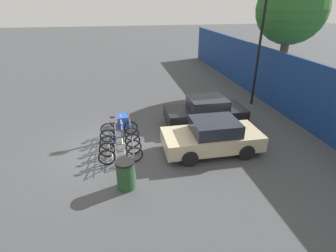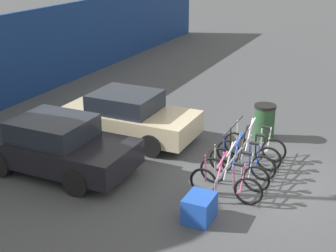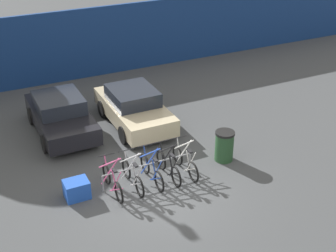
{
  "view_description": "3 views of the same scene",
  "coord_description": "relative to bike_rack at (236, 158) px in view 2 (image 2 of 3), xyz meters",
  "views": [
    {
      "loc": [
        9.91,
        0.67,
        5.69
      ],
      "look_at": [
        0.03,
        2.59,
        0.84
      ],
      "focal_mm": 28.0,
      "sensor_mm": 36.0,
      "label": 1
    },
    {
      "loc": [
        -10.04,
        -2.21,
        5.37
      ],
      "look_at": [
        0.15,
        2.56,
        0.97
      ],
      "focal_mm": 50.0,
      "sensor_mm": 36.0,
      "label": 2
    },
    {
      "loc": [
        -4.58,
        -10.28,
        8.26
      ],
      "look_at": [
        1.05,
        1.4,
        1.27
      ],
      "focal_mm": 50.0,
      "sensor_mm": 36.0,
      "label": 3
    }
  ],
  "objects": [
    {
      "name": "ground_plane",
      "position": [
        -0.03,
        -0.68,
        -0.47
      ],
      "size": [
        120.0,
        120.0,
        0.0
      ],
      "primitive_type": "plane",
      "color": "#424447"
    },
    {
      "name": "bike_rack",
      "position": [
        0.0,
        0.0,
        0.0
      ],
      "size": [
        2.94,
        0.04,
        0.57
      ],
      "color": "gray",
      "rests_on": "ground"
    },
    {
      "name": "bicycle_pink",
      "position": [
        -1.2,
        -0.15,
        -0.1
      ],
      "size": [
        0.68,
        1.71,
        1.05
      ],
      "rotation": [
        0.0,
        0.0,
        -0.05
      ],
      "color": "black",
      "rests_on": "ground"
    },
    {
      "name": "bicycle_silver",
      "position": [
        -0.56,
        -0.15,
        -0.1
      ],
      "size": [
        0.68,
        1.71,
        1.05
      ],
      "rotation": [
        0.0,
        0.0,
        -0.05
      ],
      "color": "black",
      "rests_on": "ground"
    },
    {
      "name": "bicycle_blue",
      "position": [
        0.06,
        -0.15,
        -0.1
      ],
      "size": [
        0.68,
        1.71,
        1.05
      ],
      "rotation": [
        0.0,
        0.0,
        -0.02
      ],
      "color": "black",
      "rests_on": "ground"
    },
    {
      "name": "bicycle_black",
      "position": [
        0.62,
        -0.15,
        -0.1
      ],
      "size": [
        0.68,
        1.71,
        1.05
      ],
      "rotation": [
        0.0,
        0.0,
        -0.04
      ],
      "color": "black",
      "rests_on": "ground"
    },
    {
      "name": "bicycle_white",
      "position": [
        1.2,
        -0.15,
        -0.1
      ],
      "size": [
        0.68,
        1.71,
        1.05
      ],
      "rotation": [
        0.0,
        0.0,
        -0.02
      ],
      "color": "black",
      "rests_on": "ground"
    },
    {
      "name": "car_black",
      "position": [
        -1.6,
        4.13,
        0.22
      ],
      "size": [
        1.91,
        3.93,
        1.4
      ],
      "color": "black",
      "rests_on": "ground"
    },
    {
      "name": "car_beige",
      "position": [
        0.99,
        3.56,
        0.22
      ],
      "size": [
        1.91,
        3.96,
        1.4
      ],
      "color": "#C1B28E",
      "rests_on": "ground"
    },
    {
      "name": "trash_bin",
      "position": [
        2.69,
        -0.03,
        0.04
      ],
      "size": [
        0.63,
        0.63,
        1.03
      ],
      "color": "#234728",
      "rests_on": "ground"
    },
    {
      "name": "cargo_crate",
      "position": [
        -2.21,
        0.07,
        -0.2
      ],
      "size": [
        0.7,
        0.56,
        0.55
      ],
      "primitive_type": "cube",
      "color": "blue",
      "rests_on": "ground"
    }
  ]
}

